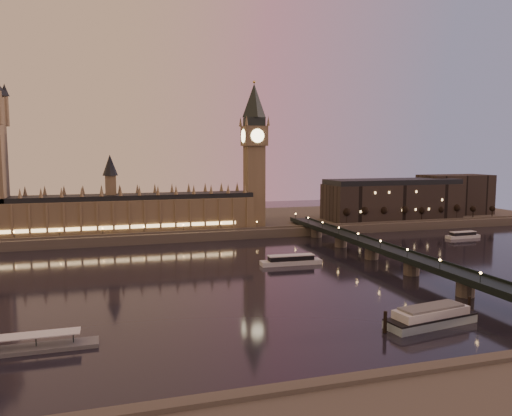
{
  "coord_description": "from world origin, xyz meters",
  "views": [
    {
      "loc": [
        -49.63,
        -224.58,
        59.34
      ],
      "look_at": [
        29.22,
        35.0,
        29.05
      ],
      "focal_mm": 35.0,
      "sensor_mm": 36.0,
      "label": 1
    }
  ],
  "objects_px": {
    "cruise_boat_a": "(291,260)",
    "pontoon_pier": "(20,348)",
    "moored_barge": "(431,317)",
    "cruise_boat_b": "(463,235)"
  },
  "relations": [
    {
      "from": "moored_barge",
      "to": "pontoon_pier",
      "type": "relative_size",
      "value": 0.88
    },
    {
      "from": "cruise_boat_b",
      "to": "moored_barge",
      "type": "distance_m",
      "value": 194.99
    },
    {
      "from": "pontoon_pier",
      "to": "cruise_boat_a",
      "type": "bearing_deg",
      "value": 35.72
    },
    {
      "from": "cruise_boat_b",
      "to": "pontoon_pier",
      "type": "xyz_separation_m",
      "value": [
        -263.36,
        -128.24,
        -0.76
      ]
    },
    {
      "from": "cruise_boat_a",
      "to": "cruise_boat_b",
      "type": "relative_size",
      "value": 1.31
    },
    {
      "from": "cruise_boat_a",
      "to": "cruise_boat_b",
      "type": "bearing_deg",
      "value": 19.15
    },
    {
      "from": "cruise_boat_a",
      "to": "pontoon_pier",
      "type": "xyz_separation_m",
      "value": [
        -119.25,
        -85.74,
        -1.03
      ]
    },
    {
      "from": "cruise_boat_a",
      "to": "pontoon_pier",
      "type": "bearing_deg",
      "value": -141.56
    },
    {
      "from": "moored_barge",
      "to": "cruise_boat_a",
      "type": "bearing_deg",
      "value": 88.49
    },
    {
      "from": "cruise_boat_a",
      "to": "cruise_boat_b",
      "type": "height_order",
      "value": "cruise_boat_a"
    }
  ]
}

